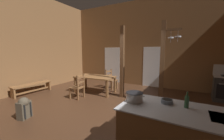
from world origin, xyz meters
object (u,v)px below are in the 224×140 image
Objects in this scene: ladderback_chair_near_window at (111,79)px; dining_table at (95,78)px; ladderback_chair_by_post at (78,87)px; mixing_bowl_on_counter at (167,101)px; bottle_tall_on_counter at (187,101)px; backpack at (24,107)px; bench_along_left_wall at (32,87)px; stockpot_on_counter at (134,97)px.

dining_table is at bearing -107.25° from ladderback_chair_near_window.
ladderback_chair_by_post is at bearing -98.68° from dining_table.
bottle_tall_on_counter is at bearing -9.38° from mixing_bowl_on_counter.
mixing_bowl_on_counter is at bearing 8.22° from backpack.
ladderback_chair_by_post reaches higher than bench_along_left_wall.
bottle_tall_on_counter is (3.70, -1.48, 0.58)m from ladderback_chair_by_post.
bottle_tall_on_counter is (5.86, -0.97, 0.73)m from bench_along_left_wall.
ladderback_chair_near_window is 4.26m from stockpot_on_counter.
ladderback_chair_by_post is at bearing 150.77° from stockpot_on_counter.
bench_along_left_wall is 2.47m from backpack.
stockpot_on_counter reaches higher than mixing_bowl_on_counter.
ladderback_chair_near_window is at bearing 77.03° from ladderback_chair_by_post.
dining_table is at bearing 145.70° from bottle_tall_on_counter.
bottle_tall_on_counter reaches higher than stockpot_on_counter.
mixing_bowl_on_counter is 0.31m from bottle_tall_on_counter.
bottle_tall_on_counter reaches higher than ladderback_chair_near_window.
backpack is (2.01, -1.44, 0.00)m from bench_along_left_wall.
bottle_tall_on_counter reaches higher than bench_along_left_wall.
dining_table reaches higher than bench_along_left_wall.
dining_table is 0.97m from ladderback_chair_by_post.
bench_along_left_wall is (-2.17, -0.51, -0.14)m from ladderback_chair_by_post.
ladderback_chair_near_window is 2.51× the size of stockpot_on_counter.
dining_table is 4.32m from bottle_tall_on_counter.
mixing_bowl_on_counter is at bearing 170.62° from bottle_tall_on_counter.
stockpot_on_counter is (2.43, -3.45, 0.56)m from ladderback_chair_near_window.
mixing_bowl_on_counter is (2.97, -3.29, 0.51)m from ladderback_chair_near_window.
dining_table is at bearing 32.12° from bench_along_left_wall.
ladderback_chair_near_window is 4.46m from mixing_bowl_on_counter.
bench_along_left_wall is 6.21× the size of bottle_tall_on_counter.
dining_table is 6.69× the size of bottle_tall_on_counter.
ladderback_chair_by_post is at bearing -102.97° from ladderback_chair_near_window.
ladderback_chair_by_post is 3.33m from stockpot_on_counter.
mixing_bowl_on_counter is at bearing 17.38° from stockpot_on_counter.
ladderback_chair_near_window is 1.90m from ladderback_chair_by_post.
ladderback_chair_near_window is 3.61× the size of bottle_tall_on_counter.
bottle_tall_on_counter is at bearing 6.86° from backpack.
dining_table is at bearing 136.91° from stockpot_on_counter.
bottle_tall_on_counter is at bearing -9.43° from bench_along_left_wall.
mixing_bowl_on_counter reaches higher than backpack.
mixing_bowl_on_counter reaches higher than bench_along_left_wall.
stockpot_on_counter is at bearing 6.53° from backpack.
ladderback_chair_near_window is 3.51m from bench_along_left_wall.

